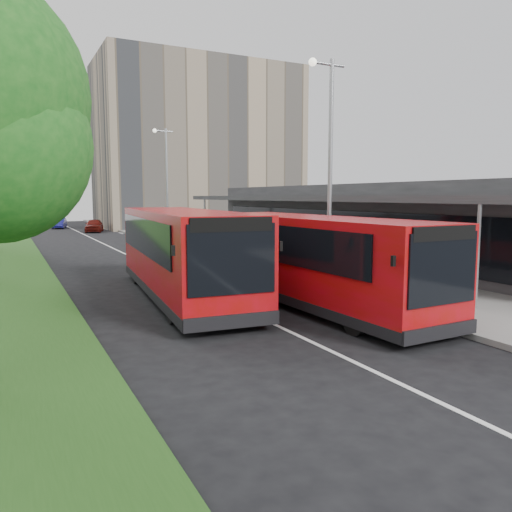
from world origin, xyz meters
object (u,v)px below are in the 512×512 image
at_px(lamp_post_near, 328,159).
at_px(lamp_post_far, 166,178).
at_px(bollard, 202,239).
at_px(bus_second, 182,253).
at_px(car_near, 94,225).
at_px(litter_bin, 267,253).
at_px(bus_main, 315,261).
at_px(car_far, 59,223).

bearing_deg(lamp_post_near, lamp_post_far, 90.00).
relative_size(lamp_post_far, bollard, 9.31).
height_order(bus_second, car_near, bus_second).
xyz_separation_m(lamp_post_near, bollard, (1.20, 15.95, -4.14)).
height_order(lamp_post_far, bollard, lamp_post_far).
xyz_separation_m(litter_bin, car_near, (-4.14, 27.53, 0.10)).
height_order(lamp_post_far, car_near, lamp_post_far).
distance_m(litter_bin, bollard, 8.78).
distance_m(bus_main, car_far, 44.25).
xyz_separation_m(lamp_post_far, bollard, (1.20, -4.05, -4.14)).
relative_size(bus_second, bollard, 12.27).
height_order(bollard, car_far, car_far).
xyz_separation_m(bus_main, car_near, (-0.82, 36.85, -0.79)).
bearing_deg(bollard, litter_bin, -88.89).
xyz_separation_m(bus_main, litter_bin, (3.31, 9.32, -0.89)).
xyz_separation_m(bus_main, car_far, (-3.28, 44.12, -0.87)).
height_order(litter_bin, car_far, car_far).
bearing_deg(litter_bin, bollard, 91.11).
xyz_separation_m(lamp_post_near, bus_second, (-5.14, 0.99, -3.21)).
xyz_separation_m(lamp_post_far, bus_second, (-5.14, -19.01, -3.21)).
distance_m(lamp_post_far, bus_second, 19.95).
distance_m(lamp_post_near, litter_bin, 8.41).
bearing_deg(bollard, car_near, 101.95).
distance_m(lamp_post_near, car_near, 35.05).
xyz_separation_m(bus_main, bollard, (3.14, 18.10, -0.85)).
distance_m(lamp_post_far, litter_bin, 13.57).
relative_size(lamp_post_far, car_far, 2.38).
xyz_separation_m(bus_second, car_far, (-0.08, 40.97, -0.95)).
height_order(bollard, car_near, car_near).
bearing_deg(lamp_post_far, lamp_post_near, -90.00).
relative_size(litter_bin, car_far, 0.23).
bearing_deg(car_far, litter_bin, -66.14).
height_order(lamp_post_near, car_near, lamp_post_near).
bearing_deg(litter_bin, car_near, 98.55).
bearing_deg(litter_bin, lamp_post_near, -100.85).
bearing_deg(car_near, car_far, 123.18).
height_order(bus_second, car_far, bus_second).
height_order(lamp_post_far, bus_main, lamp_post_far).
bearing_deg(litter_bin, lamp_post_far, 96.11).
bearing_deg(bus_main, litter_bin, 68.58).
height_order(bus_main, car_near, bus_main).
bearing_deg(lamp_post_far, litter_bin, -83.89).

